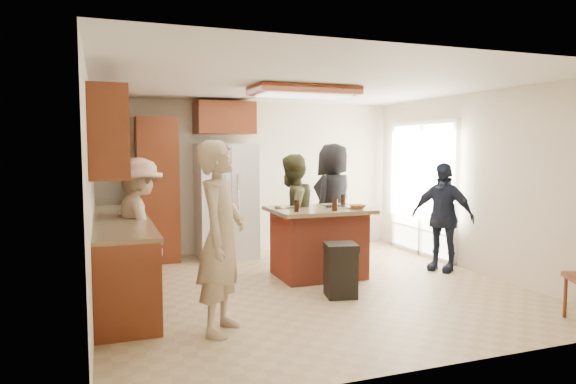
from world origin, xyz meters
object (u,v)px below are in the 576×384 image
object	(u,v)px
person_front_left	(221,237)
person_behind_left	(292,214)
person_behind_right	(333,201)
person_counter	(140,225)
refrigerator	(226,201)
kitchen_island	(318,242)
person_side_right	(442,217)
trash_bin	(341,270)

from	to	relation	value
person_front_left	person_behind_left	world-z (taller)	person_front_left
person_front_left	person_behind_left	distance (m)	2.42
person_front_left	person_behind_right	distance (m)	3.47
person_behind_left	person_behind_right	size ratio (longest dim) A/B	0.91
person_counter	refrigerator	world-z (taller)	refrigerator
kitchen_island	person_behind_right	bearing A→B (deg)	54.97
person_behind_left	person_front_left	bearing A→B (deg)	21.56
person_front_left	person_counter	bearing A→B (deg)	51.16
person_front_left	person_behind_left	xyz separation A→B (m)	(1.43, 1.95, -0.08)
person_front_left	person_side_right	distance (m)	3.72
trash_bin	person_behind_right	bearing A→B (deg)	67.39
person_side_right	person_front_left	bearing A→B (deg)	-101.02
person_behind_left	person_counter	size ratio (longest dim) A/B	1.02
refrigerator	trash_bin	bearing A→B (deg)	-74.05
person_counter	trash_bin	bearing A→B (deg)	-132.47
person_counter	trash_bin	distance (m)	2.46
person_front_left	trash_bin	distance (m)	1.78
person_behind_left	trash_bin	world-z (taller)	person_behind_left
refrigerator	person_counter	bearing A→B (deg)	-132.19
person_counter	kitchen_island	distance (m)	2.34
person_front_left	person_behind_right	xyz separation A→B (m)	(2.35, 2.56, -0.00)
person_front_left	person_side_right	bearing A→B (deg)	-37.91
refrigerator	person_behind_right	bearing A→B (deg)	-24.52
refrigerator	trash_bin	size ratio (longest dim) A/B	2.86
person_front_left	kitchen_island	distance (m)	2.38
person_behind_right	trash_bin	bearing A→B (deg)	31.50
person_side_right	trash_bin	size ratio (longest dim) A/B	2.43
person_front_left	trash_bin	bearing A→B (deg)	-36.30
person_front_left	person_counter	distance (m)	1.80
person_counter	refrigerator	xyz separation A→B (m)	(1.43, 1.57, 0.09)
person_behind_left	person_behind_right	distance (m)	1.10
person_front_left	person_counter	xyz separation A→B (m)	(-0.62, 1.68, -0.10)
refrigerator	trash_bin	xyz separation A→B (m)	(0.75, -2.61, -0.58)
person_side_right	kitchen_island	size ratio (longest dim) A/B	1.19
refrigerator	kitchen_island	bearing A→B (deg)	-61.72
person_front_left	person_side_right	world-z (taller)	person_front_left
person_behind_left	refrigerator	size ratio (longest dim) A/B	0.92
person_behind_left	person_side_right	size ratio (longest dim) A/B	1.08
person_counter	kitchen_island	bearing A→B (deg)	-108.64
kitchen_island	trash_bin	world-z (taller)	kitchen_island
person_counter	trash_bin	size ratio (longest dim) A/B	2.57
person_front_left	person_behind_right	world-z (taller)	person_front_left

